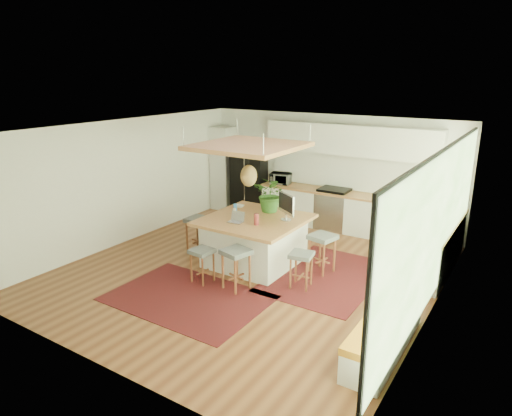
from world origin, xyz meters
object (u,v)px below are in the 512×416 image
Objects in this scene: laptop at (235,216)px; island_plant at (271,198)px; stool_right_back at (322,254)px; stool_near_right at (236,270)px; monitor at (286,207)px; stool_right_front at (301,268)px; stool_left_side at (198,235)px; island at (255,241)px; stool_near_left at (202,264)px; microwave at (281,177)px; fridge at (249,179)px.

laptop is 0.41× the size of island_plant.
laptop reaches higher than stool_right_back.
monitor is at bearing 80.82° from stool_near_right.
island_plant reaches higher than stool_right_front.
stool_right_back is 1.29× the size of monitor.
island_plant reaches higher than stool_left_side.
monitor is (0.74, 0.64, 0.14)m from laptop.
stool_right_front is at bearing -20.21° from island.
stool_left_side is at bearing -154.54° from island_plant.
laptop is (-0.17, -0.41, 0.58)m from island.
microwave is (-0.68, 4.01, 0.74)m from stool_near_left.
island is at bearing -94.32° from island_plant.
fridge is at bearing 131.79° from island_plant.
stool_right_back is at bearing 87.55° from stool_right_front.
laptop is 0.52× the size of monitor.
stool_near_left is 1.25× the size of microwave.
microwave reaches higher than stool_near_right.
microwave reaches higher than stool_near_left.
stool_near_left is 1.76m from stool_right_front.
fridge is 4.13m from stool_right_back.
monitor reaches higher than microwave.
island_plant is (-1.23, 1.02, 0.86)m from stool_right_front.
laptop is 0.99m from island_plant.
stool_left_side is at bearing -175.34° from island.
microwave reaches higher than stool_right_back.
stool_left_side reaches higher than stool_near_left.
island_plant is (0.36, 1.78, 0.86)m from stool_near_left.
stool_right_back is 3.45m from microwave.
island_plant is (-0.31, 1.68, 0.86)m from stool_near_right.
laptop is at bearing -102.38° from island_plant.
island is at bearing 4.66° from stool_left_side.
fridge is 4.58m from stool_near_right.
fridge reaches higher than stool_near_right.
laptop is (1.79, -3.19, 0.12)m from fridge.
stool_right_back reaches higher than stool_left_side.
island_plant is (-0.52, 0.32, 0.02)m from monitor.
stool_left_side is at bearing -109.60° from microwave.
monitor is 1.15× the size of microwave.
monitor is at bearing 10.09° from stool_left_side.
monitor is 0.79× the size of island_plant.
stool_near_right is 0.99× the size of stool_right_back.
fridge is 0.93× the size of island.
stool_right_front is at bearing -6.01° from laptop.
stool_right_back is 1.01× the size of stool_left_side.
monitor reaches higher than stool_left_side.
fridge is 2.67× the size of stool_right_front.
stool_left_side is (-1.34, -0.11, -0.11)m from island.
stool_near_right reaches higher than stool_near_left.
island is 3.02m from microwave.
island reaches higher than stool_left_side.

